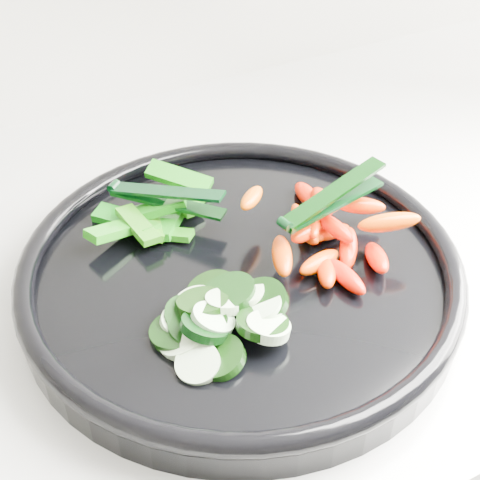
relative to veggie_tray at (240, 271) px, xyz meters
name	(u,v)px	position (x,y,z in m)	size (l,w,h in m)	color
veggie_tray	(240,271)	(0.00, 0.00, 0.00)	(0.43, 0.43, 0.04)	black
cucumber_pile	(214,319)	(-0.05, -0.05, 0.01)	(0.12, 0.11, 0.04)	black
carrot_pile	(326,231)	(0.08, -0.01, 0.02)	(0.14, 0.16, 0.05)	red
pepper_pile	(154,214)	(-0.04, 0.09, 0.01)	(0.14, 0.12, 0.04)	#1D6F0A
tong_carrot	(330,199)	(0.08, -0.01, 0.05)	(0.11, 0.04, 0.02)	black
tong_pepper	(164,196)	(-0.03, 0.09, 0.03)	(0.09, 0.09, 0.02)	black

